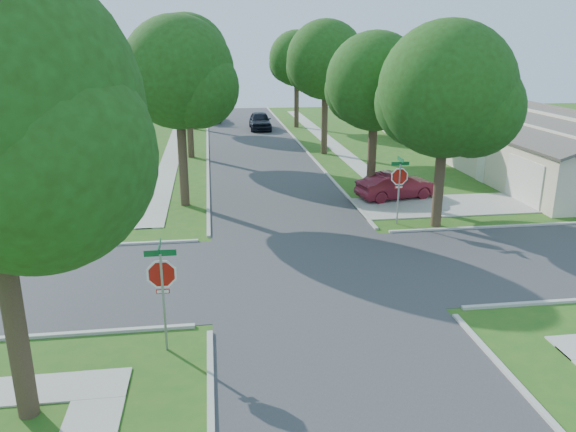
% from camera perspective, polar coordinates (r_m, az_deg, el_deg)
% --- Properties ---
extents(ground, '(100.00, 100.00, 0.00)m').
position_cam_1_polar(ground, '(19.94, 2.37, -5.56)').
color(ground, '#235918').
rests_on(ground, ground).
extents(road_ns, '(7.00, 100.00, 0.02)m').
position_cam_1_polar(road_ns, '(19.94, 2.37, -5.55)').
color(road_ns, '#333335').
rests_on(road_ns, ground).
extents(sidewalk_ne, '(1.20, 40.00, 0.04)m').
position_cam_1_polar(sidewalk_ne, '(45.72, 4.15, 7.61)').
color(sidewalk_ne, '#9E9B91').
rests_on(sidewalk_ne, ground).
extents(sidewalk_nw, '(1.20, 40.00, 0.04)m').
position_cam_1_polar(sidewalk_nw, '(44.82, -11.42, 7.11)').
color(sidewalk_nw, '#9E9B91').
rests_on(sidewalk_nw, ground).
extents(driveway, '(8.80, 3.60, 0.05)m').
position_cam_1_polar(driveway, '(28.62, 15.54, 1.05)').
color(driveway, '#9E9B91').
rests_on(driveway, ground).
extents(stop_sign_sw, '(1.05, 0.80, 2.98)m').
position_cam_1_polar(stop_sign_sw, '(14.60, -12.68, -6.22)').
color(stop_sign_sw, gray).
rests_on(stop_sign_sw, ground).
extents(stop_sign_ne, '(1.05, 0.80, 2.98)m').
position_cam_1_polar(stop_sign_ne, '(24.81, 11.25, 3.68)').
color(stop_sign_ne, gray).
rests_on(stop_sign_ne, ground).
extents(tree_e_near, '(4.97, 4.80, 8.28)m').
position_cam_1_polar(tree_e_near, '(28.32, 8.93, 12.89)').
color(tree_e_near, '#38281C').
rests_on(tree_e_near, ground).
extents(tree_e_mid, '(5.59, 5.40, 9.21)m').
position_cam_1_polar(tree_e_mid, '(39.92, 3.92, 15.19)').
color(tree_e_mid, '#38281C').
rests_on(tree_e_mid, ground).
extents(tree_e_far, '(5.17, 5.00, 8.72)m').
position_cam_1_polar(tree_e_far, '(52.71, 0.95, 15.46)').
color(tree_e_far, '#38281C').
rests_on(tree_e_far, ground).
extents(tree_w_near, '(5.38, 5.20, 8.97)m').
position_cam_1_polar(tree_w_near, '(27.14, -10.97, 13.60)').
color(tree_w_near, '#38281C').
rests_on(tree_w_near, ground).
extents(tree_w_mid, '(5.80, 5.60, 9.56)m').
position_cam_1_polar(tree_w_mid, '(39.10, -10.19, 15.27)').
color(tree_w_mid, '#38281C').
rests_on(tree_w_mid, ground).
extents(tree_w_far, '(4.76, 4.60, 8.04)m').
position_cam_1_polar(tree_w_far, '(52.12, -9.68, 14.69)').
color(tree_w_far, '#38281C').
rests_on(tree_w_far, ground).
extents(tree_ne_corner, '(5.80, 5.60, 8.66)m').
position_cam_1_polar(tree_ne_corner, '(24.38, 15.90, 11.63)').
color(tree_ne_corner, '#38281C').
rests_on(tree_ne_corner, ground).
extents(house_ne_near, '(8.42, 13.60, 4.23)m').
position_cam_1_polar(house_ne_near, '(35.45, 25.41, 5.56)').
color(house_ne_near, beige).
rests_on(house_ne_near, ground).
extents(house_ne_far, '(8.42, 13.60, 4.23)m').
position_cam_1_polar(house_ne_far, '(51.25, 14.52, 9.86)').
color(house_ne_far, beige).
rests_on(house_ne_far, ground).
extents(house_nw_far, '(8.42, 13.60, 4.23)m').
position_cam_1_polar(house_nw_far, '(52.00, -22.24, 9.23)').
color(house_nw_far, beige).
rests_on(house_nw_far, ground).
extents(car_driveway, '(4.35, 2.27, 1.36)m').
position_cam_1_polar(car_driveway, '(29.21, 11.00, 3.03)').
color(car_driveway, '#59121D').
rests_on(car_driveway, ground).
extents(car_curb_east, '(1.99, 4.73, 1.60)m').
position_cam_1_polar(car_curb_east, '(51.79, -2.86, 9.66)').
color(car_curb_east, black).
rests_on(car_curb_east, ground).
extents(car_curb_west, '(2.11, 5.11, 1.48)m').
position_cam_1_polar(car_curb_west, '(57.55, -7.85, 10.24)').
color(car_curb_west, black).
rests_on(car_curb_west, ground).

